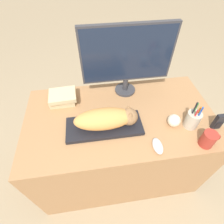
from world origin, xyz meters
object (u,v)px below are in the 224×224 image
at_px(pen_cup, 193,119).
at_px(monitor, 127,57).
at_px(book_stack, 63,97).
at_px(baseball, 174,120).
at_px(coffee_mug, 209,139).
at_px(cat, 108,118).
at_px(computer_mouse, 158,146).
at_px(phone, 219,122).
at_px(keyboard, 104,126).

bearing_deg(pen_cup, monitor, 131.38).
bearing_deg(book_stack, baseball, -24.79).
bearing_deg(coffee_mug, pen_cup, 102.79).
relative_size(cat, coffee_mug, 3.41).
relative_size(monitor, coffee_mug, 5.36).
xyz_separation_m(computer_mouse, phone, (0.39, 0.09, 0.03)).
bearing_deg(book_stack, keyboard, -46.98).
xyz_separation_m(baseball, phone, (0.25, -0.06, 0.02)).
xyz_separation_m(monitor, phone, (0.48, -0.41, -0.23)).
distance_m(cat, monitor, 0.41).
distance_m(pen_cup, book_stack, 0.85).
distance_m(monitor, coffee_mug, 0.67).
bearing_deg(pen_cup, coffee_mug, -77.21).
distance_m(keyboard, monitor, 0.46).
distance_m(pen_cup, baseball, 0.11).
height_order(phone, book_stack, phone).
relative_size(computer_mouse, phone, 0.91).
xyz_separation_m(keyboard, coffee_mug, (0.55, -0.20, 0.04)).
bearing_deg(baseball, keyboard, 174.84).
distance_m(computer_mouse, pen_cup, 0.28).
bearing_deg(coffee_mug, keyboard, 160.31).
height_order(baseball, book_stack, baseball).
bearing_deg(book_stack, pen_cup, -23.27).
bearing_deg(keyboard, cat, -0.00).
distance_m(cat, book_stack, 0.40).
distance_m(monitor, pen_cup, 0.55).
xyz_separation_m(keyboard, cat, (0.03, -0.00, 0.07)).
bearing_deg(baseball, coffee_mug, -50.27).
bearing_deg(cat, pen_cup, -6.92).
bearing_deg(monitor, cat, -117.55).
height_order(monitor, book_stack, monitor).
bearing_deg(computer_mouse, pen_cup, 26.42).
bearing_deg(computer_mouse, monitor, 99.43).
bearing_deg(cat, phone, -8.67).
bearing_deg(coffee_mug, phone, 41.31).
height_order(pen_cup, phone, pen_cup).
bearing_deg(baseball, cat, 174.50).
height_order(keyboard, phone, phone).
relative_size(keyboard, phone, 4.08).
height_order(monitor, phone, monitor).
bearing_deg(baseball, monitor, 122.97).
height_order(monitor, baseball, monitor).
height_order(coffee_mug, pen_cup, pen_cup).
bearing_deg(cat, baseball, -5.50).
xyz_separation_m(computer_mouse, coffee_mug, (0.28, -0.01, 0.03)).
relative_size(keyboard, book_stack, 2.47).
bearing_deg(monitor, book_stack, -174.73).
bearing_deg(cat, coffee_mug, -20.59).
relative_size(coffee_mug, baseball, 1.41).
xyz_separation_m(keyboard, pen_cup, (0.52, -0.06, 0.05)).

